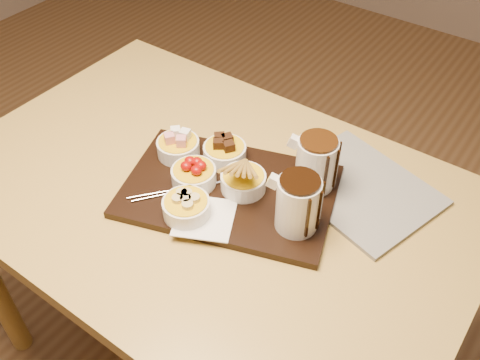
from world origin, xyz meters
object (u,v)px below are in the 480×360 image
Objects in this scene: pitcher_milk_chocolate at (316,164)px; newspaper at (359,188)px; dining_table at (209,217)px; bowl_strawberries at (194,176)px; serving_board at (229,191)px; pitcher_dark_chocolate at (298,204)px.

pitcher_milk_chocolate reaches higher than newspaper.
bowl_strawberries is (-0.02, -0.02, 0.14)m from dining_table.
serving_board is at bearing 12.79° from dining_table.
bowl_strawberries is (-0.07, -0.03, 0.03)m from serving_board.
serving_board reaches higher than newspaper.
serving_board is 0.29m from newspaper.
dining_table is 9.95× the size of pitcher_dark_chocolate.
bowl_strawberries reaches higher than newspaper.
dining_table is 9.95× the size of pitcher_milk_chocolate.
pitcher_dark_chocolate is at bearing -89.99° from newspaper.
pitcher_milk_chocolate is 0.38× the size of newspaper.
pitcher_milk_chocolate is at bearing 85.60° from pitcher_dark_chocolate.
bowl_strawberries is 0.83× the size of pitcher_milk_chocolate.
pitcher_dark_chocolate reaches higher than serving_board.
newspaper is at bearing 34.40° from dining_table.
pitcher_dark_chocolate reaches higher than newspaper.
bowl_strawberries reaches higher than dining_table.
serving_board is 1.44× the size of newspaper.
bowl_strawberries is 0.25m from pitcher_dark_chocolate.
pitcher_dark_chocolate is (0.23, 0.01, 0.18)m from dining_table.
pitcher_milk_chocolate is (0.22, 0.15, 0.04)m from bowl_strawberries.
serving_board is 3.81× the size of pitcher_milk_chocolate.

